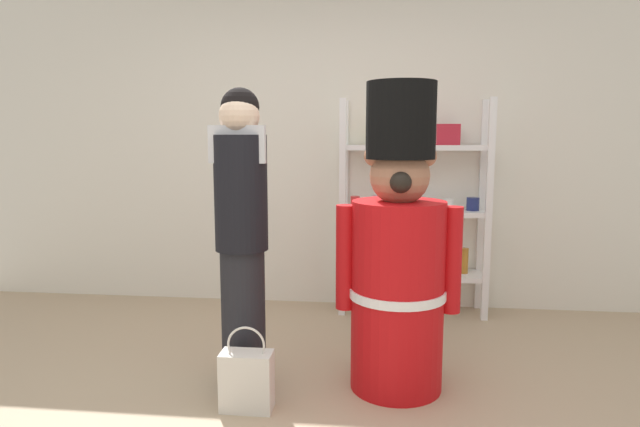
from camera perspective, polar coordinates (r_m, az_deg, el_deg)
The scene contains 5 objects.
back_wall at distance 4.56m, azimuth 1.16°, elevation 6.64°, with size 6.40×0.12×2.60m, color silver.
merchandise_shelf at distance 4.36m, azimuth 9.90°, elevation 0.95°, with size 1.16×0.35×1.71m.
teddy_bear_guard at distance 3.02m, azimuth 8.27°, elevation -4.85°, with size 0.69×0.54×1.71m.
person_shopper at distance 3.00m, azimuth -8.30°, elevation -1.77°, with size 0.31×0.29×1.68m.
shopping_bag at distance 2.95m, azimuth -7.76°, elevation -17.04°, with size 0.27×0.14×0.45m.
Camera 1 is at (0.41, -2.34, 1.41)m, focal length 30.21 mm.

